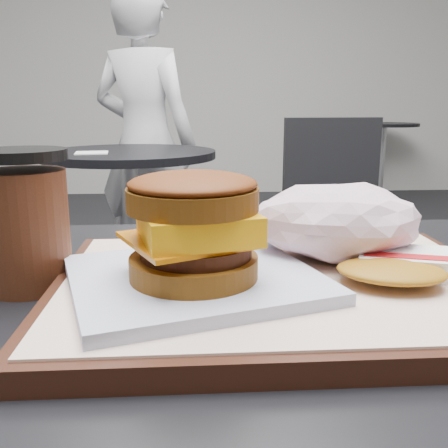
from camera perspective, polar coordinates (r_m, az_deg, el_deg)
serving_tray at (r=0.43m, az=6.45°, el=-7.23°), size 0.38×0.28×0.02m
breakfast_sandwich at (r=0.39m, az=-3.45°, el=-1.80°), size 0.23×0.22×0.09m
hash_brown at (r=0.44m, az=19.75°, el=-4.55°), size 0.13×0.11×0.02m
crumpled_wrapper at (r=0.48m, az=12.79°, el=0.34°), size 0.16×0.12×0.07m
coffee_cup at (r=0.47m, az=-21.70°, el=0.07°), size 0.08×0.08×0.12m
neighbor_table at (r=2.08m, az=-10.66°, el=2.74°), size 0.70×0.70×0.75m
napkin at (r=1.97m, az=-14.89°, el=7.87°), size 0.14×0.14×0.00m
neighbor_chair at (r=2.08m, az=8.71°, el=1.70°), size 0.62×0.46×0.88m
patron at (r=2.55m, az=-9.05°, el=9.16°), size 0.64×0.55×1.49m
bg_table_far at (r=5.25m, az=17.70°, el=8.89°), size 0.66×0.66×0.75m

